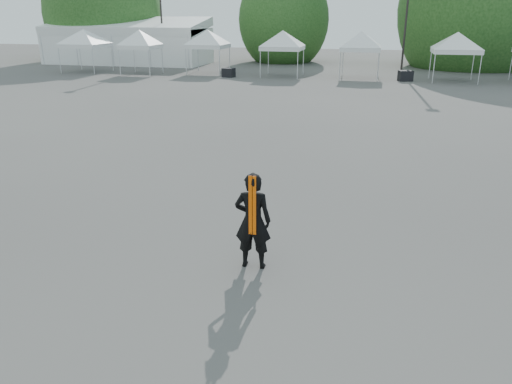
# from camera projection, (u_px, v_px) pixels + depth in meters

# --- Properties ---
(ground) EXTENTS (120.00, 120.00, 0.00)m
(ground) POSITION_uv_depth(u_px,v_px,m) (303.00, 234.00, 10.84)
(ground) COLOR #474442
(ground) RESTS_ON ground
(marquee) EXTENTS (15.00, 6.25, 4.23)m
(marquee) POSITION_uv_depth(u_px,v_px,m) (128.00, 42.00, 47.06)
(marquee) COLOR white
(marquee) RESTS_ON ground
(tree_far_w) EXTENTS (4.80, 4.80, 7.30)m
(tree_far_w) POSITION_uv_depth(u_px,v_px,m) (103.00, 13.00, 49.83)
(tree_far_w) COLOR #382314
(tree_far_w) RESTS_ON ground
(tree_mid_w) EXTENTS (4.16, 4.16, 6.33)m
(tree_mid_w) POSITION_uv_depth(u_px,v_px,m) (284.00, 20.00, 47.87)
(tree_mid_w) COLOR #382314
(tree_mid_w) RESTS_ON ground
(tree_mid_e) EXTENTS (5.12, 5.12, 7.79)m
(tree_mid_e) POSITION_uv_depth(u_px,v_px,m) (476.00, 9.00, 42.87)
(tree_mid_e) COLOR #382314
(tree_mid_e) RESTS_ON ground
(tent_a) EXTENTS (4.47, 4.47, 3.88)m
(tent_a) POSITION_uv_depth(u_px,v_px,m) (84.00, 33.00, 39.75)
(tent_a) COLOR silver
(tent_a) RESTS_ON ground
(tent_b) EXTENTS (3.75, 3.75, 3.88)m
(tent_b) POSITION_uv_depth(u_px,v_px,m) (139.00, 33.00, 38.25)
(tent_b) COLOR silver
(tent_b) RESTS_ON ground
(tent_c) EXTENTS (4.12, 4.12, 3.88)m
(tent_c) POSITION_uv_depth(u_px,v_px,m) (207.00, 33.00, 38.82)
(tent_c) COLOR silver
(tent_c) RESTS_ON ground
(tent_d) EXTENTS (4.19, 4.19, 3.88)m
(tent_d) POSITION_uv_depth(u_px,v_px,m) (283.00, 34.00, 36.77)
(tent_d) COLOR silver
(tent_d) RESTS_ON ground
(tent_e) EXTENTS (4.05, 4.05, 3.88)m
(tent_e) POSITION_uv_depth(u_px,v_px,m) (362.00, 35.00, 35.77)
(tent_e) COLOR silver
(tent_e) RESTS_ON ground
(tent_f) EXTENTS (4.40, 4.40, 3.88)m
(tent_f) POSITION_uv_depth(u_px,v_px,m) (458.00, 36.00, 33.98)
(tent_f) COLOR silver
(tent_f) RESTS_ON ground
(man) EXTENTS (0.70, 0.48, 1.86)m
(man) POSITION_uv_depth(u_px,v_px,m) (253.00, 221.00, 9.16)
(man) COLOR black
(man) RESTS_ON ground
(crate_west) EXTENTS (0.98, 0.84, 0.66)m
(crate_west) POSITION_uv_depth(u_px,v_px,m) (229.00, 73.00, 37.31)
(crate_west) COLOR black
(crate_west) RESTS_ON ground
(crate_mid) EXTENTS (1.10, 0.96, 0.72)m
(crate_mid) POSITION_uv_depth(u_px,v_px,m) (405.00, 76.00, 35.16)
(crate_mid) COLOR black
(crate_mid) RESTS_ON ground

